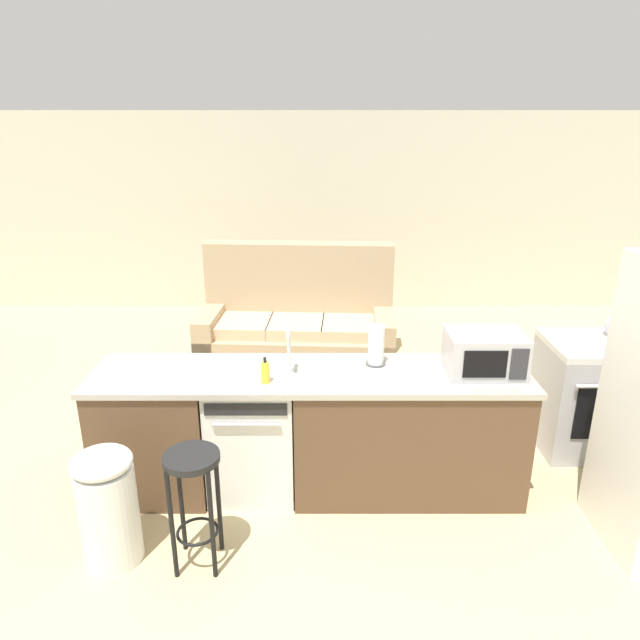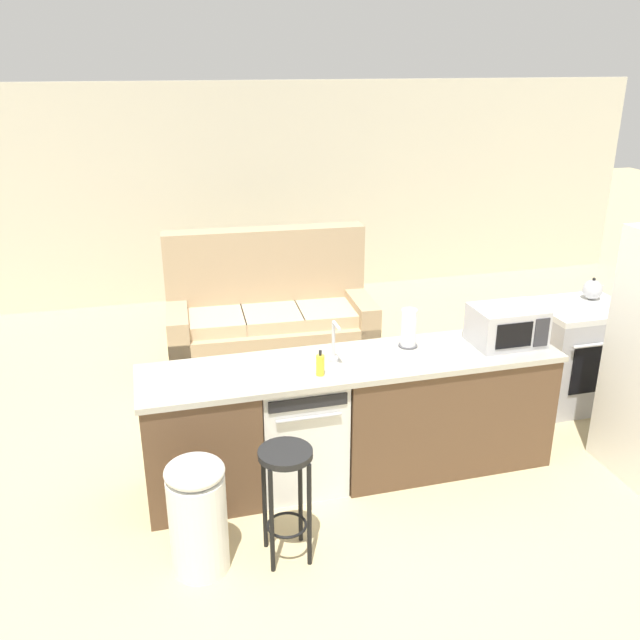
% 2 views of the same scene
% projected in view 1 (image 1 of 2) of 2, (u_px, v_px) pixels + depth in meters
% --- Properties ---
extents(ground_plane, '(24.00, 24.00, 0.00)m').
position_uv_depth(ground_plane, '(290.00, 486.00, 4.11)').
color(ground_plane, tan).
extents(wall_back, '(10.00, 0.06, 2.60)m').
position_uv_depth(wall_back, '(327.00, 213.00, 7.64)').
color(wall_back, beige).
rests_on(wall_back, ground_plane).
extents(kitchen_counter, '(2.94, 0.66, 0.90)m').
position_uv_depth(kitchen_counter, '(324.00, 435.00, 3.97)').
color(kitchen_counter, brown).
rests_on(kitchen_counter, ground_plane).
extents(dishwasher, '(0.58, 0.61, 0.84)m').
position_uv_depth(dishwasher, '(254.00, 435.00, 3.97)').
color(dishwasher, silver).
rests_on(dishwasher, ground_plane).
extents(stove_range, '(0.76, 0.68, 0.90)m').
position_uv_depth(stove_range, '(592.00, 395.00, 4.48)').
color(stove_range, '#B7B7BC').
rests_on(stove_range, ground_plane).
extents(microwave, '(0.50, 0.37, 0.28)m').
position_uv_depth(microwave, '(485.00, 353.00, 3.76)').
color(microwave, '#B7B7BC').
rests_on(microwave, kitchen_counter).
extents(sink_faucet, '(0.07, 0.18, 0.30)m').
position_uv_depth(sink_faucet, '(289.00, 353.00, 3.78)').
color(sink_faucet, silver).
rests_on(sink_faucet, kitchen_counter).
extents(paper_towel_roll, '(0.14, 0.14, 0.28)m').
position_uv_depth(paper_towel_roll, '(377.00, 346.00, 3.89)').
color(paper_towel_roll, '#4C4C51').
rests_on(paper_towel_roll, kitchen_counter).
extents(soap_bottle, '(0.06, 0.06, 0.18)m').
position_uv_depth(soap_bottle, '(266.00, 372.00, 3.64)').
color(soap_bottle, yellow).
rests_on(soap_bottle, kitchen_counter).
extents(kettle, '(0.21, 0.17, 0.19)m').
position_uv_depth(kettle, '(617.00, 326.00, 4.42)').
color(kettle, '#B2B2B7').
rests_on(kettle, stove_range).
extents(bar_stool, '(0.32, 0.32, 0.74)m').
position_uv_depth(bar_stool, '(194.00, 486.00, 3.23)').
color(bar_stool, black).
rests_on(bar_stool, ground_plane).
extents(trash_bin, '(0.35, 0.35, 0.74)m').
position_uv_depth(trash_bin, '(108.00, 505.00, 3.32)').
color(trash_bin, white).
rests_on(trash_bin, ground_plane).
extents(couch, '(2.05, 1.01, 1.27)m').
position_uv_depth(couch, '(298.00, 328.00, 6.07)').
color(couch, tan).
rests_on(couch, ground_plane).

